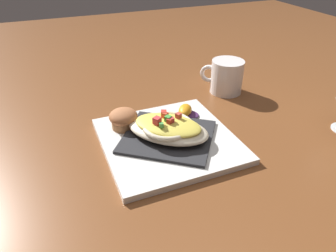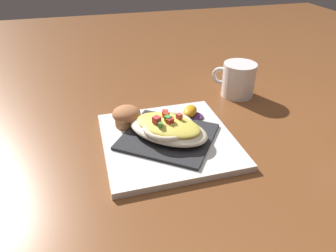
# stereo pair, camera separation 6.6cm
# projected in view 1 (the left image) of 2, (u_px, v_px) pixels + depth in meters

# --- Properties ---
(ground_plane) EXTENTS (2.60, 2.60, 0.00)m
(ground_plane) POSITION_uv_depth(u_px,v_px,m) (168.00, 143.00, 0.68)
(ground_plane) COLOR brown
(square_plate) EXTENTS (0.28, 0.28, 0.01)m
(square_plate) POSITION_uv_depth(u_px,v_px,m) (168.00, 140.00, 0.68)
(square_plate) COLOR white
(square_plate) RESTS_ON ground_plane
(folded_napkin) EXTENTS (0.25, 0.25, 0.01)m
(folded_napkin) POSITION_uv_depth(u_px,v_px,m) (168.00, 136.00, 0.67)
(folded_napkin) COLOR #2A2A2D
(folded_napkin) RESTS_ON square_plate
(gratin_dish) EXTENTS (0.20, 0.20, 0.05)m
(gratin_dish) POSITION_uv_depth(u_px,v_px,m) (168.00, 128.00, 0.66)
(gratin_dish) COLOR beige
(gratin_dish) RESTS_ON folded_napkin
(muffin) EXTENTS (0.07, 0.07, 0.05)m
(muffin) POSITION_uv_depth(u_px,v_px,m) (124.00, 118.00, 0.70)
(muffin) COLOR #A56D42
(muffin) RESTS_ON square_plate
(orange_garnish) EXTENTS (0.07, 0.07, 0.02)m
(orange_garnish) POSITION_uv_depth(u_px,v_px,m) (186.00, 111.00, 0.76)
(orange_garnish) COLOR #492657
(orange_garnish) RESTS_ON square_plate
(coffee_mug) EXTENTS (0.10, 0.11, 0.09)m
(coffee_mug) POSITION_uv_depth(u_px,v_px,m) (226.00, 78.00, 0.88)
(coffee_mug) COLOR white
(coffee_mug) RESTS_ON ground_plane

